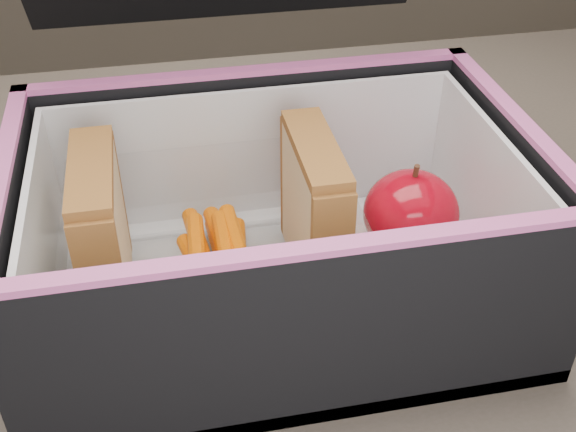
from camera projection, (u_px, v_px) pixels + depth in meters
name	position (u px, v px, depth m)	size (l,w,h in m)	color
kitchen_table	(306.00, 360.00, 0.58)	(1.20, 0.80, 0.75)	brown
lunch_bag	(274.00, 214.00, 0.47)	(0.33, 0.34, 0.30)	black
plastic_tub	(212.00, 244.00, 0.48)	(0.18, 0.13, 0.08)	white
sandwich_left	(102.00, 235.00, 0.46)	(0.03, 0.09, 0.11)	#C8B283
sandwich_right	(314.00, 211.00, 0.48)	(0.03, 0.09, 0.10)	#C8B283
carrot_sticks	(221.00, 265.00, 0.49)	(0.05, 0.14, 0.03)	#D95000
paper_napkin	(411.00, 253.00, 0.52)	(0.07, 0.08, 0.01)	white
red_apple	(411.00, 214.00, 0.50)	(0.07, 0.07, 0.07)	#9C0012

